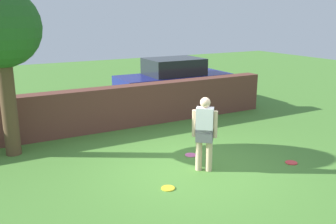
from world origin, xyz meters
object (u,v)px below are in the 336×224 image
car (174,82)px  tree (0,31)px  frisbee_red (291,163)px  person (205,131)px  frisbee_pink (191,155)px  frisbee_yellow (168,188)px

car → tree: bearing=-155.4°
car → frisbee_red: bearing=-93.5°
person → frisbee_red: 2.26m
car → person: bearing=-112.7°
tree → frisbee_pink: 5.17m
person → frisbee_pink: (0.22, 0.88, -0.89)m
tree → frisbee_pink: bearing=-30.0°
frisbee_pink → frisbee_yellow: same height
frisbee_pink → frisbee_yellow: size_ratio=1.00×
person → frisbee_pink: size_ratio=6.00×
frisbee_red → frisbee_yellow: 3.09m
car → frisbee_yellow: (-3.56, -6.04, -0.85)m
person → frisbee_pink: person is taller
frisbee_pink → car: bearing=64.9°
tree → person: (3.49, -3.01, -2.02)m
tree → frisbee_pink: tree is taller
frisbee_pink → person: bearing=-104.0°
person → car: 6.15m
car → frisbee_red: (-0.48, -6.27, -0.85)m
tree → frisbee_yellow: 5.08m
tree → frisbee_pink: (3.71, -2.14, -2.90)m
tree → person: size_ratio=2.41×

